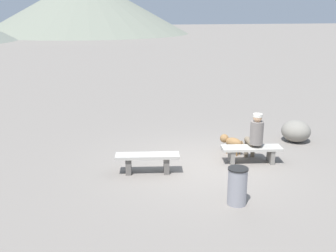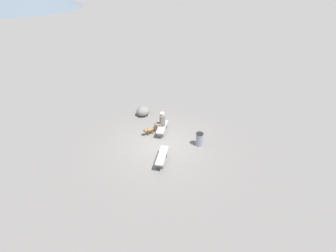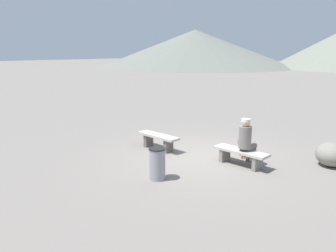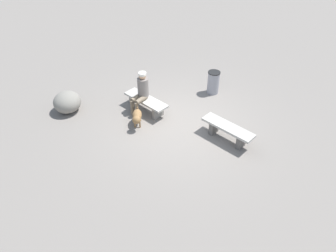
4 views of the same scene
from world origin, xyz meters
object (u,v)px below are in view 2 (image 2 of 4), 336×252
at_px(bench_left, 162,157).
at_px(bench_right, 162,128).
at_px(trash_bin, 199,139).
at_px(seated_person, 161,121).
at_px(dog, 149,130).
at_px(boulder, 143,111).

xyz_separation_m(bench_left, bench_right, (2.72, 0.10, -0.03)).
height_order(bench_right, trash_bin, trash_bin).
bearing_deg(seated_person, bench_left, -172.92).
bearing_deg(bench_right, seated_person, 41.06).
height_order(bench_right, dog, dog).
xyz_separation_m(seated_person, boulder, (1.91, 1.30, -0.42)).
distance_m(dog, boulder, 2.35).
height_order(dog, trash_bin, trash_bin).
bearing_deg(seated_person, dog, 120.82).
distance_m(bench_left, dog, 2.62).
distance_m(bench_right, seated_person, 0.45).
xyz_separation_m(bench_left, trash_bin, (1.49, -2.00, 0.05)).
bearing_deg(dog, bench_left, 74.37).
bearing_deg(bench_left, trash_bin, -43.73).
distance_m(seated_person, dog, 0.90).
bearing_deg(bench_left, bench_right, 11.67).
relative_size(seated_person, trash_bin, 1.68).
relative_size(bench_right, seated_person, 1.21).
xyz_separation_m(bench_left, seated_person, (2.83, 0.17, 0.41)).
bearing_deg(seated_person, bench_right, -144.79).
relative_size(bench_right, boulder, 1.83).
bearing_deg(seated_person, boulder, 37.91).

